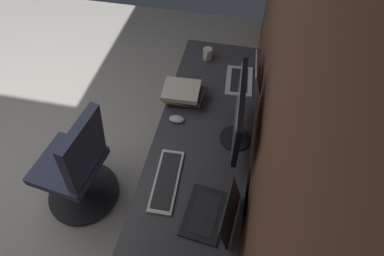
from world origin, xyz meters
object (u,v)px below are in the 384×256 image
at_px(laptop_leftmost, 215,213).
at_px(laptop_left, 247,78).
at_px(coffee_mug, 207,54).
at_px(monitor_primary, 239,113).
at_px(office_chair, 78,168).
at_px(drawer_pedestal, 196,210).
at_px(keyboard_main, 167,180).
at_px(book_stack_far, 183,94).
at_px(mouse_main, 177,119).

xyz_separation_m(laptop_leftmost, laptop_left, (-1.10, 0.06, -0.00)).
xyz_separation_m(laptop_left, coffee_mug, (-0.21, -0.33, -0.00)).
relative_size(monitor_primary, office_chair, 0.59).
relative_size(drawer_pedestal, laptop_left, 2.07).
relative_size(laptop_leftmost, keyboard_main, 0.80).
relative_size(keyboard_main, coffee_mug, 3.78).
height_order(book_stack_far, office_chair, office_chair).
xyz_separation_m(drawer_pedestal, mouse_main, (-0.44, -0.23, 0.40)).
xyz_separation_m(drawer_pedestal, laptop_left, (-0.92, 0.20, 0.43)).
bearing_deg(monitor_primary, mouse_main, -100.27).
bearing_deg(mouse_main, drawer_pedestal, 27.20).
distance_m(laptop_left, keyboard_main, 1.01).
distance_m(laptop_left, mouse_main, 0.64).
distance_m(monitor_primary, mouse_main, 0.47).
distance_m(drawer_pedestal, book_stack_far, 0.81).
height_order(drawer_pedestal, mouse_main, mouse_main).
xyz_separation_m(laptop_left, mouse_main, (0.47, -0.42, -0.03)).
relative_size(laptop_leftmost, laptop_left, 1.02).
bearing_deg(drawer_pedestal, book_stack_far, -160.54).
height_order(keyboard_main, office_chair, office_chair).
bearing_deg(keyboard_main, office_chair, -99.39).
relative_size(mouse_main, office_chair, 0.11).
distance_m(drawer_pedestal, office_chair, 0.89).
xyz_separation_m(monitor_primary, keyboard_main, (0.39, -0.35, -0.24)).
bearing_deg(keyboard_main, monitor_primary, 137.95).
bearing_deg(mouse_main, laptop_leftmost, 29.88).
height_order(drawer_pedestal, keyboard_main, keyboard_main).
bearing_deg(book_stack_far, laptop_leftmost, 23.50).
bearing_deg(drawer_pedestal, mouse_main, -152.80).
xyz_separation_m(monitor_primary, coffee_mug, (-0.76, -0.32, -0.21)).
height_order(laptop_left, keyboard_main, laptop_left).
distance_m(laptop_leftmost, keyboard_main, 0.35).
bearing_deg(laptop_left, office_chair, -52.41).
bearing_deg(laptop_leftmost, laptop_left, 176.73).
height_order(keyboard_main, mouse_main, mouse_main).
height_order(drawer_pedestal, book_stack_far, book_stack_far).
relative_size(drawer_pedestal, office_chair, 0.72).
bearing_deg(laptop_left, laptop_leftmost, -3.27).
relative_size(keyboard_main, book_stack_far, 1.40).
distance_m(drawer_pedestal, laptop_leftmost, 0.49).
height_order(drawer_pedestal, laptop_left, laptop_left).
bearing_deg(office_chair, coffee_mug, 144.66).
distance_m(monitor_primary, laptop_left, 0.58).
height_order(drawer_pedestal, coffee_mug, coffee_mug).
relative_size(laptop_left, book_stack_far, 1.10).
distance_m(monitor_primary, laptop_leftmost, 0.59).
relative_size(laptop_left, keyboard_main, 0.79).
distance_m(drawer_pedestal, coffee_mug, 1.22).
xyz_separation_m(drawer_pedestal, monitor_primary, (-0.37, 0.18, 0.63)).
height_order(laptop_left, coffee_mug, laptop_left).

